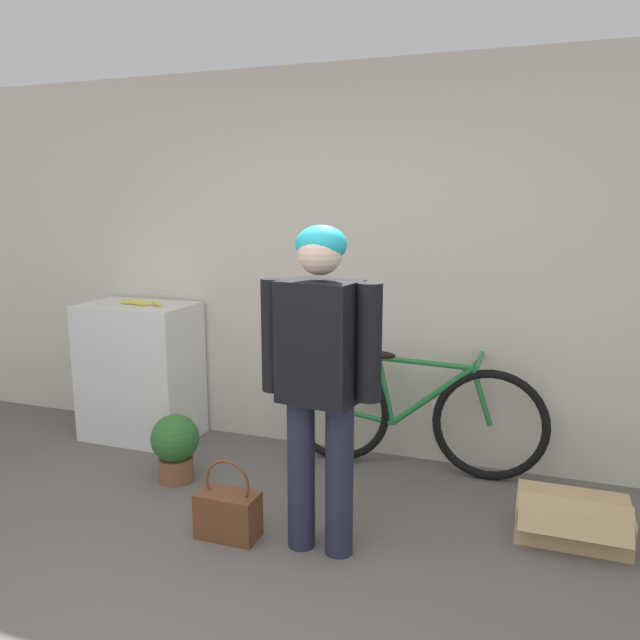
# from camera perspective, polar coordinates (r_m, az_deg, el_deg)

# --- Properties ---
(wall_back) EXTENTS (8.00, 0.07, 2.60)m
(wall_back) POSITION_cam_1_polar(r_m,az_deg,el_deg) (4.20, 3.76, 5.03)
(wall_back) COLOR beige
(wall_back) RESTS_ON ground_plane
(side_shelf) EXTENTS (0.80, 0.51, 1.00)m
(side_shelf) POSITION_cam_1_polar(r_m,az_deg,el_deg) (4.76, -16.07, -4.51)
(side_shelf) COLOR white
(side_shelf) RESTS_ON ground_plane
(person) EXTENTS (0.60, 0.30, 1.61)m
(person) POSITION_cam_1_polar(r_m,az_deg,el_deg) (2.96, 0.01, -3.86)
(person) COLOR #23283D
(person) RESTS_ON ground_plane
(bicycle) EXTENTS (1.70, 0.46, 0.78)m
(bicycle) POSITION_cam_1_polar(r_m,az_deg,el_deg) (4.09, 8.29, -8.50)
(bicycle) COLOR black
(bicycle) RESTS_ON ground_plane
(banana) EXTENTS (0.37, 0.10, 0.04)m
(banana) POSITION_cam_1_polar(r_m,az_deg,el_deg) (4.58, -15.99, 1.53)
(banana) COLOR #EAD64C
(banana) RESTS_ON side_shelf
(handbag) EXTENTS (0.32, 0.17, 0.42)m
(handbag) POSITION_cam_1_polar(r_m,az_deg,el_deg) (3.41, -8.41, -17.04)
(handbag) COLOR brown
(handbag) RESTS_ON ground_plane
(cardboard_box) EXTENTS (0.56, 0.43, 0.27)m
(cardboard_box) POSITION_cam_1_polar(r_m,az_deg,el_deg) (3.63, 22.07, -16.47)
(cardboard_box) COLOR tan
(cardboard_box) RESTS_ON ground_plane
(potted_plant) EXTENTS (0.30, 0.30, 0.43)m
(potted_plant) POSITION_cam_1_polar(r_m,az_deg,el_deg) (4.04, -13.10, -11.03)
(potted_plant) COLOR brown
(potted_plant) RESTS_ON ground_plane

